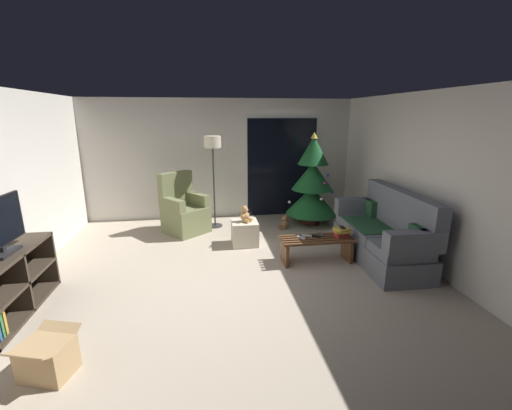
% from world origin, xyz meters
% --- Properties ---
extents(ground_plane, '(7.00, 7.00, 0.00)m').
position_xyz_m(ground_plane, '(0.00, 0.00, 0.00)').
color(ground_plane, '#B2A38E').
extents(wall_back, '(5.72, 0.12, 2.50)m').
position_xyz_m(wall_back, '(0.00, 3.06, 1.25)').
color(wall_back, silver).
rests_on(wall_back, ground).
extents(wall_right, '(0.12, 6.00, 2.50)m').
position_xyz_m(wall_right, '(2.86, 0.00, 1.25)').
color(wall_right, silver).
rests_on(wall_right, ground).
extents(patio_door_frame, '(1.60, 0.02, 2.20)m').
position_xyz_m(patio_door_frame, '(1.30, 2.99, 1.10)').
color(patio_door_frame, silver).
rests_on(patio_door_frame, ground).
extents(patio_door_glass, '(1.50, 0.02, 2.10)m').
position_xyz_m(patio_door_glass, '(1.30, 2.97, 1.05)').
color(patio_door_glass, black).
rests_on(patio_door_glass, ground).
extents(couch, '(0.83, 1.96, 1.08)m').
position_xyz_m(couch, '(2.32, 0.35, 0.40)').
color(couch, slate).
rests_on(couch, ground).
extents(coffee_table, '(1.10, 0.40, 0.38)m').
position_xyz_m(coffee_table, '(1.28, 0.41, 0.25)').
color(coffee_table, brown).
rests_on(coffee_table, ground).
extents(remote_graphite, '(0.05, 0.16, 0.02)m').
position_xyz_m(remote_graphite, '(1.38, 0.50, 0.39)').
color(remote_graphite, '#333338').
rests_on(remote_graphite, coffee_table).
extents(remote_white, '(0.16, 0.10, 0.02)m').
position_xyz_m(remote_white, '(1.15, 0.50, 0.39)').
color(remote_white, silver).
rests_on(remote_white, coffee_table).
extents(remote_black, '(0.15, 0.14, 0.02)m').
position_xyz_m(remote_black, '(1.28, 0.47, 0.39)').
color(remote_black, black).
rests_on(remote_black, coffee_table).
extents(remote_silver, '(0.12, 0.15, 0.02)m').
position_xyz_m(remote_silver, '(1.04, 0.43, 0.39)').
color(remote_silver, '#ADADB2').
rests_on(remote_silver, coffee_table).
extents(book_stack, '(0.24, 0.23, 0.14)m').
position_xyz_m(book_stack, '(1.67, 0.42, 0.45)').
color(book_stack, '#A32D28').
rests_on(book_stack, coffee_table).
extents(cell_phone, '(0.08, 0.15, 0.01)m').
position_xyz_m(cell_phone, '(1.68, 0.43, 0.52)').
color(cell_phone, black).
rests_on(cell_phone, book_stack).
extents(christmas_tree, '(1.03, 1.03, 1.85)m').
position_xyz_m(christmas_tree, '(1.76, 2.20, 0.82)').
color(christmas_tree, '#4C1E19').
rests_on(christmas_tree, ground).
extents(armchair, '(0.96, 0.97, 1.13)m').
position_xyz_m(armchair, '(-0.77, 2.09, 0.40)').
color(armchair, olive).
rests_on(armchair, ground).
extents(floor_lamp, '(0.32, 0.32, 1.78)m').
position_xyz_m(floor_lamp, '(-0.19, 2.32, 1.51)').
color(floor_lamp, '#2D2D30').
rests_on(floor_lamp, ground).
extents(media_shelf, '(0.40, 1.40, 0.72)m').
position_xyz_m(media_shelf, '(-2.53, -0.49, 0.34)').
color(media_shelf, '#382D23').
rests_on(media_shelf, ground).
extents(ottoman, '(0.44, 0.44, 0.41)m').
position_xyz_m(ottoman, '(0.29, 1.27, 0.21)').
color(ottoman, beige).
rests_on(ottoman, ground).
extents(teddy_bear_honey, '(0.22, 0.21, 0.29)m').
position_xyz_m(teddy_bear_honey, '(0.30, 1.27, 0.53)').
color(teddy_bear_honey, tan).
rests_on(teddy_bear_honey, ottoman).
extents(teddy_bear_chestnut_by_tree, '(0.19, 0.20, 0.29)m').
position_xyz_m(teddy_bear_chestnut_by_tree, '(1.15, 1.96, 0.12)').
color(teddy_bear_chestnut_by_tree, brown).
rests_on(teddy_bear_chestnut_by_tree, ground).
extents(cardboard_box_open_near_shelf, '(0.50, 0.56, 0.37)m').
position_xyz_m(cardboard_box_open_near_shelf, '(-1.72, -1.48, 0.17)').
color(cardboard_box_open_near_shelf, tan).
rests_on(cardboard_box_open_near_shelf, ground).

